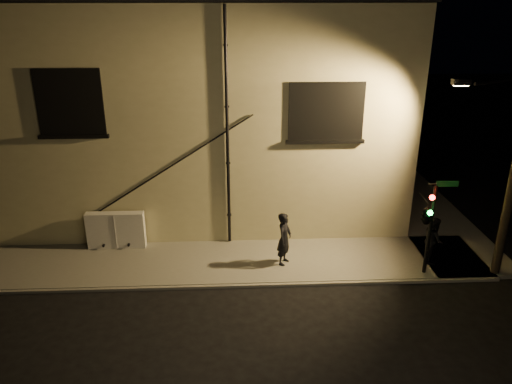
{
  "coord_description": "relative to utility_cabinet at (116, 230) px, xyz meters",
  "views": [
    {
      "loc": [
        -1.64,
        -13.76,
        8.71
      ],
      "look_at": [
        -0.87,
        1.8,
        2.54
      ],
      "focal_mm": 35.0,
      "sensor_mm": 36.0,
      "label": 1
    }
  ],
  "objects": [
    {
      "name": "utility_cabinet",
      "position": [
        0.0,
        0.0,
        0.0
      ],
      "size": [
        2.06,
        0.35,
        1.36
      ],
      "primitive_type": "cube",
      "color": "silver",
      "rests_on": "sidewalk"
    },
    {
      "name": "streetlamp_pole",
      "position": [
        12.81,
        -2.33,
        2.84
      ],
      "size": [
        2.02,
        1.38,
        6.79
      ],
      "color": "black",
      "rests_on": "ground"
    },
    {
      "name": "traffic_signal",
      "position": [
        10.36,
        -2.42,
        1.48
      ],
      "size": [
        1.14,
        1.87,
        3.22
      ],
      "color": "black",
      "rests_on": "sidewalk"
    },
    {
      "name": "sidewalk",
      "position": [
        7.12,
        1.69,
        -0.74
      ],
      "size": [
        21.0,
        16.0,
        0.12
      ],
      "color": "#65645B",
      "rests_on": "ground"
    },
    {
      "name": "pedestrian_a",
      "position": [
        5.96,
        -1.47,
        0.25
      ],
      "size": [
        0.7,
        0.8,
        1.85
      ],
      "primitive_type": "imported",
      "rotation": [
        0.0,
        0.0,
        1.09
      ],
      "color": "black",
      "rests_on": "sidewalk"
    },
    {
      "name": "ground",
      "position": [
        5.9,
        -2.7,
        -0.8
      ],
      "size": [
        90.0,
        90.0,
        0.0
      ],
      "primitive_type": "plane",
      "color": "black"
    },
    {
      "name": "building",
      "position": [
        2.9,
        6.29,
        3.61
      ],
      "size": [
        16.2,
        12.23,
        8.8
      ],
      "color": "#C5BE8D",
      "rests_on": "ground"
    },
    {
      "name": "pedestrian_b",
      "position": [
        11.06,
        -1.56,
        0.13
      ],
      "size": [
        0.73,
        0.87,
        1.62
      ],
      "primitive_type": "imported",
      "rotation": [
        0.0,
        0.0,
        1.42
      ],
      "color": "black",
      "rests_on": "sidewalk"
    }
  ]
}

